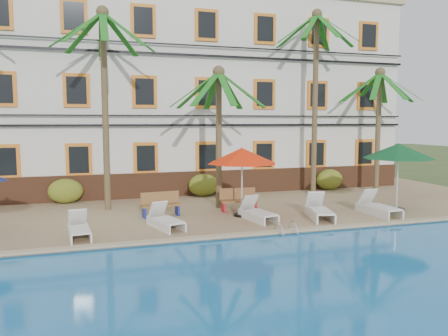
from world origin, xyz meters
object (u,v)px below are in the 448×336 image
object	(u,v)px
palm_c	(219,115)
lounger_c	(165,220)
pool_ladder	(286,233)
lounger_f	(378,207)
bench_left	(160,204)
palm_b	(104,82)
palm_e	(379,111)
lounger_e	(319,210)
umbrella_red	(242,156)
bench_right	(239,200)
palm_d	(316,79)
lounger_d	(257,212)
umbrella_green	(399,151)
lounger_b	(79,229)

from	to	relation	value
palm_c	lounger_c	xyz separation A→B (m)	(-2.76, -2.88, -3.59)
palm_c	pool_ladder	xyz separation A→B (m)	(0.91, -4.69, -3.87)
lounger_f	bench_left	distance (m)	8.46
pool_ladder	palm_b	bearing A→B (deg)	133.75
palm_e	lounger_f	distance (m)	7.08
lounger_e	pool_ladder	world-z (taller)	lounger_e
palm_e	lounger_f	xyz separation A→B (m)	(-3.46, -4.85, -3.83)
lounger_c	pool_ladder	xyz separation A→B (m)	(3.67, -1.81, -0.28)
umbrella_red	pool_ladder	distance (m)	3.68
lounger_f	bench_right	xyz separation A→B (m)	(-4.98, 2.26, 0.16)
lounger_f	umbrella_red	bearing A→B (deg)	165.90
bench_right	umbrella_red	bearing A→B (deg)	-101.66
palm_b	bench_left	xyz separation A→B (m)	(1.88, -1.93, -4.75)
palm_c	umbrella_red	bearing A→B (deg)	-79.06
palm_d	palm_c	bearing A→B (deg)	-160.80
palm_d	lounger_e	xyz separation A→B (m)	(-2.49, -5.02, -5.39)
lounger_f	bench_left	world-z (taller)	lounger_f
palm_d	lounger_e	distance (m)	7.77
lounger_d	pool_ladder	bearing A→B (deg)	-83.77
umbrella_green	umbrella_red	bearing A→B (deg)	172.67
umbrella_red	lounger_e	world-z (taller)	umbrella_red
lounger_d	lounger_e	xyz separation A→B (m)	(2.32, -0.41, 0.02)
palm_c	bench_right	xyz separation A→B (m)	(0.56, -0.93, -3.40)
lounger_d	lounger_c	bearing A→B (deg)	-176.91
palm_b	lounger_c	bearing A→B (deg)	-65.54
palm_b	palm_d	world-z (taller)	palm_d
palm_b	umbrella_green	world-z (taller)	palm_b
palm_d	umbrella_red	bearing A→B (deg)	-143.51
lounger_d	palm_e	bearing A→B (deg)	27.64
lounger_d	bench_right	distance (m)	1.78
palm_b	lounger_f	distance (m)	11.93
lounger_c	lounger_f	size ratio (longest dim) A/B	0.95
lounger_e	bench_right	bearing A→B (deg)	138.35
palm_d	pool_ladder	xyz separation A→B (m)	(-4.59, -6.60, -5.70)
pool_ladder	palm_e	bearing A→B (deg)	38.13
lounger_b	palm_c	bearing A→B (deg)	30.45
lounger_e	pool_ladder	xyz separation A→B (m)	(-2.10, -1.59, -0.31)
palm_b	lounger_d	world-z (taller)	palm_b
palm_e	bench_right	size ratio (longest dim) A/B	4.15
lounger_c	bench_left	world-z (taller)	bench_left
bench_left	pool_ladder	world-z (taller)	bench_left
umbrella_red	palm_e	bearing A→B (deg)	22.32
palm_c	umbrella_green	xyz separation A→B (m)	(6.78, -2.71, -1.46)
pool_ladder	palm_d	bearing A→B (deg)	55.20
palm_b	umbrella_red	world-z (taller)	palm_b
palm_b	palm_c	size ratio (longest dim) A/B	1.39
pool_ladder	lounger_d	bearing A→B (deg)	96.23
palm_b	palm_c	bearing A→B (deg)	-12.09
palm_d	lounger_d	xyz separation A→B (m)	(-4.81, -4.60, -5.41)
palm_e	umbrella_green	distance (m)	5.20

